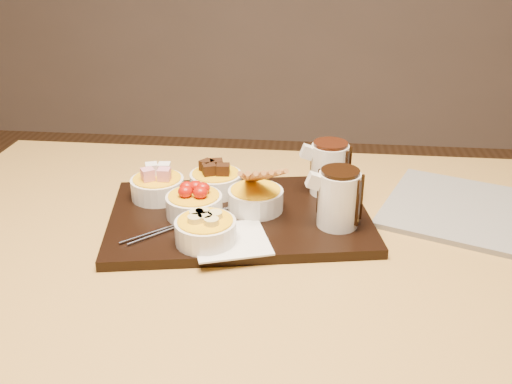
# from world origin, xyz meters

# --- Properties ---
(dining_table) EXTENTS (1.20, 0.80, 0.75)m
(dining_table) POSITION_xyz_m (0.00, 0.00, 0.65)
(dining_table) COLOR #B68D43
(dining_table) RESTS_ON ground
(serving_board) EXTENTS (0.51, 0.38, 0.02)m
(serving_board) POSITION_xyz_m (0.00, 0.04, 0.76)
(serving_board) COLOR black
(serving_board) RESTS_ON dining_table
(napkin) EXTENTS (0.15, 0.15, 0.00)m
(napkin) POSITION_xyz_m (0.00, -0.06, 0.77)
(napkin) COLOR white
(napkin) RESTS_ON serving_board
(bowl_marshmallows) EXTENTS (0.10, 0.10, 0.04)m
(bowl_marshmallows) POSITION_xyz_m (-0.16, 0.08, 0.79)
(bowl_marshmallows) COLOR white
(bowl_marshmallows) RESTS_ON serving_board
(bowl_cake) EXTENTS (0.10, 0.10, 0.04)m
(bowl_cake) POSITION_xyz_m (-0.05, 0.12, 0.79)
(bowl_cake) COLOR white
(bowl_cake) RESTS_ON serving_board
(bowl_strawberries) EXTENTS (0.10, 0.10, 0.04)m
(bowl_strawberries) POSITION_xyz_m (-0.08, 0.02, 0.79)
(bowl_strawberries) COLOR white
(bowl_strawberries) RESTS_ON serving_board
(bowl_biscotti) EXTENTS (0.10, 0.10, 0.04)m
(bowl_biscotti) POSITION_xyz_m (0.03, 0.05, 0.79)
(bowl_biscotti) COLOR white
(bowl_biscotti) RESTS_ON serving_board
(bowl_bananas) EXTENTS (0.10, 0.10, 0.04)m
(bowl_bananas) POSITION_xyz_m (-0.04, -0.07, 0.79)
(bowl_bananas) COLOR white
(bowl_bananas) RESTS_ON serving_board
(pitcher_dark_chocolate) EXTENTS (0.08, 0.08, 0.10)m
(pitcher_dark_chocolate) POSITION_xyz_m (0.18, 0.01, 0.82)
(pitcher_dark_chocolate) COLOR silver
(pitcher_dark_chocolate) RESTS_ON serving_board
(pitcher_milk_chocolate) EXTENTS (0.08, 0.08, 0.10)m
(pitcher_milk_chocolate) POSITION_xyz_m (0.16, 0.14, 0.82)
(pitcher_milk_chocolate) COLOR silver
(pitcher_milk_chocolate) RESTS_ON serving_board
(fondue_skewers) EXTENTS (0.20, 0.21, 0.01)m
(fondue_skewers) POSITION_xyz_m (-0.08, -0.01, 0.77)
(fondue_skewers) COLOR silver
(fondue_skewers) RESTS_ON serving_board
(newspaper) EXTENTS (0.42, 0.38, 0.01)m
(newspaper) POSITION_xyz_m (0.45, 0.11, 0.76)
(newspaper) COLOR beige
(newspaper) RESTS_ON dining_table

